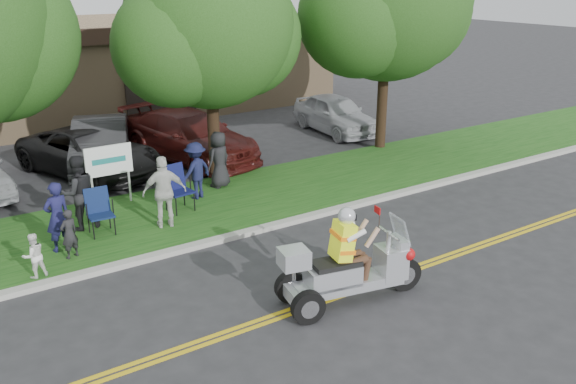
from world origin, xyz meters
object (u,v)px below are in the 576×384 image
parked_car_far_right (335,114)px  spectator_adult_left (57,217)px  spectator_adult_mid (78,193)px  lawn_chair_a (99,208)px  lawn_chair_b (177,185)px  parked_car_left (101,144)px  parked_car_right (190,136)px  parked_car_mid (90,152)px  trike_scooter (347,270)px  spectator_adult_right (164,192)px

parked_car_far_right → spectator_adult_left: bearing=-150.2°
spectator_adult_mid → parked_car_far_right: spectator_adult_mid is taller
lawn_chair_a → lawn_chair_b: size_ratio=0.91×
parked_car_left → parked_car_right: (2.80, -0.69, 0.02)m
lawn_chair_a → spectator_adult_left: bearing=-151.4°
lawn_chair_a → parked_car_mid: bearing=79.0°
trike_scooter → spectator_adult_left: bearing=139.1°
spectator_adult_right → parked_car_mid: bearing=-72.9°
trike_scooter → spectator_adult_mid: (-3.28, 6.21, 0.34)m
trike_scooter → lawn_chair_a: 6.44m
lawn_chair_a → spectator_adult_left: 1.19m
trike_scooter → parked_car_right: 10.52m
lawn_chair_b → spectator_adult_left: size_ratio=0.74×
parked_car_left → parked_car_mid: (-0.50, -0.46, -0.07)m
parked_car_mid → parked_car_far_right: parked_car_far_right is taller
spectator_adult_left → spectator_adult_right: 2.52m
trike_scooter → spectator_adult_left: (-4.02, 5.22, 0.22)m
parked_car_far_right → spectator_adult_mid: bearing=-153.1°
spectator_adult_right → parked_car_right: bearing=-105.8°
lawn_chair_b → parked_car_right: parked_car_right is taller
trike_scooter → spectator_adult_mid: size_ratio=1.63×
spectator_adult_right → parked_car_left: bearing=-78.0°
spectator_adult_right → parked_car_far_right: size_ratio=0.41×
spectator_adult_mid → parked_car_left: size_ratio=0.38×
trike_scooter → lawn_chair_b: (-0.80, 6.10, 0.09)m
parked_car_mid → parked_car_far_right: size_ratio=1.18×
spectator_adult_right → spectator_adult_mid: bearing=-15.4°
parked_car_left → parked_car_far_right: (9.17, -0.46, -0.05)m
spectator_adult_right → lawn_chair_a: bearing=-5.5°
spectator_adult_right → parked_car_far_right: bearing=-135.3°
lawn_chair_b → parked_car_left: (-0.42, 4.98, 0.01)m
lawn_chair_a → spectator_adult_mid: bearing=125.6°
lawn_chair_a → parked_car_far_right: (10.91, 4.91, 0.03)m
trike_scooter → lawn_chair_a: size_ratio=2.74×
spectator_adult_right → parked_car_left: size_ratio=0.37×
trike_scooter → spectator_adult_mid: 7.03m
spectator_adult_left → parked_car_far_right: spectator_adult_left is taller
lawn_chair_b → parked_car_right: bearing=53.8°
trike_scooter → parked_car_mid: (-1.72, 10.62, 0.03)m
lawn_chair_b → spectator_adult_mid: spectator_adult_mid is taller
parked_car_mid → lawn_chair_a: bearing=-123.8°
parked_car_mid → spectator_adult_right: bearing=-107.3°
spectator_adult_left → parked_car_far_right: bearing=-168.9°
lawn_chair_a → lawn_chair_b: 2.20m
trike_scooter → parked_car_mid: 10.76m
spectator_adult_mid → parked_car_right: spectator_adult_mid is taller
lawn_chair_a → parked_car_left: (1.74, 5.36, 0.07)m
spectator_adult_left → parked_car_right: spectator_adult_left is taller
lawn_chair_a → parked_car_right: 6.52m
spectator_adult_left → parked_car_mid: bearing=-126.3°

